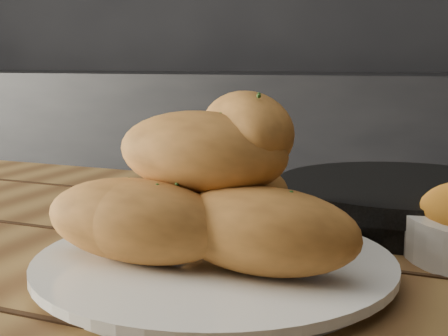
{
  "coord_description": "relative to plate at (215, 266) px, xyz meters",
  "views": [
    {
      "loc": [
        0.73,
        -0.0,
        0.93
      ],
      "look_at": [
        0.53,
        0.48,
        0.84
      ],
      "focal_mm": 50.0,
      "sensor_mm": 36.0,
      "label": 1
    }
  ],
  "objects": [
    {
      "name": "counter",
      "position": [
        -0.53,
        1.24,
        -0.31
      ],
      "size": [
        2.8,
        0.6,
        0.9
      ],
      "primitive_type": "cube",
      "color": "black",
      "rests_on": "ground"
    },
    {
      "name": "plate",
      "position": [
        0.0,
        0.0,
        0.0
      ],
      "size": [
        0.3,
        0.3,
        0.02
      ],
      "color": "white",
      "rests_on": "table"
    },
    {
      "name": "skillet",
      "position": [
        0.12,
        0.26,
        0.01
      ],
      "size": [
        0.43,
        0.29,
        0.05
      ],
      "color": "black",
      "rests_on": "table"
    },
    {
      "name": "bread_rolls",
      "position": [
        -0.01,
        -0.0,
        0.06
      ],
      "size": [
        0.27,
        0.21,
        0.14
      ],
      "color": "#CB8138",
      "rests_on": "plate"
    }
  ]
}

